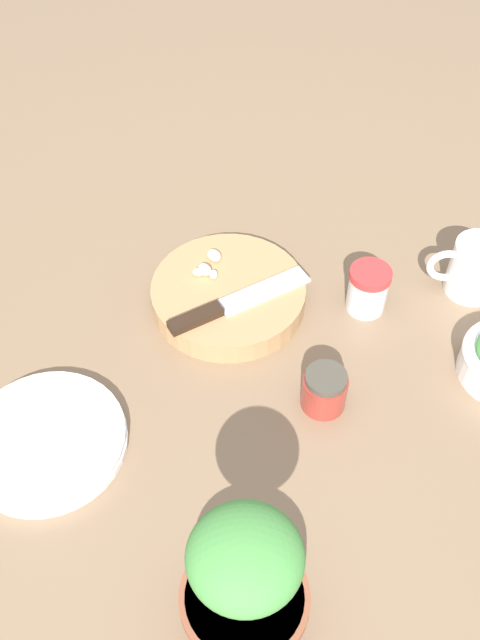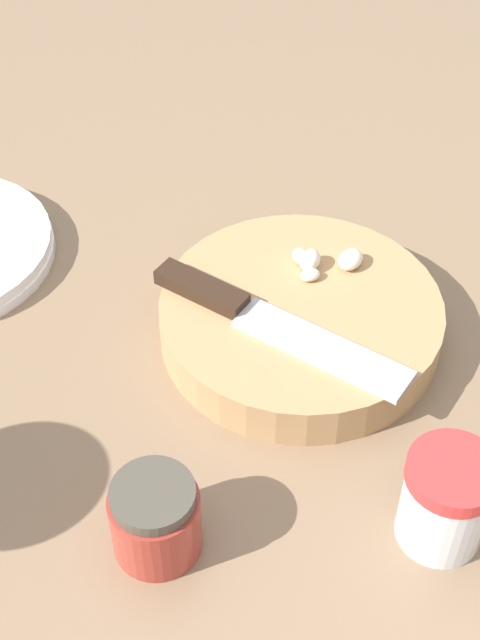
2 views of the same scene
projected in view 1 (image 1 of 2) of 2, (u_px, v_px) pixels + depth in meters
ground_plane at (270, 355)px, 1.01m from camera, size 5.00×5.00×0.00m
cutting_board at (228, 295)px, 1.06m from camera, size 0.23×0.23×0.04m
chef_knife at (231, 304)px, 1.02m from camera, size 0.22×0.07×0.01m
garlic_cloves at (208, 266)px, 1.07m from camera, size 0.06×0.06×0.02m
spice_jar at (368, 289)px, 1.04m from camera, size 0.06×0.06×0.07m
coffee_mug at (474, 268)px, 1.06m from camera, size 0.11×0.08×0.09m
plate_stack at (46, 440)px, 0.91m from camera, size 0.21×0.21×0.02m
honey_jar at (324, 390)px, 0.94m from camera, size 0.06×0.06×0.06m
potted_herb at (245, 594)px, 0.70m from camera, size 0.13×0.13×0.21m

